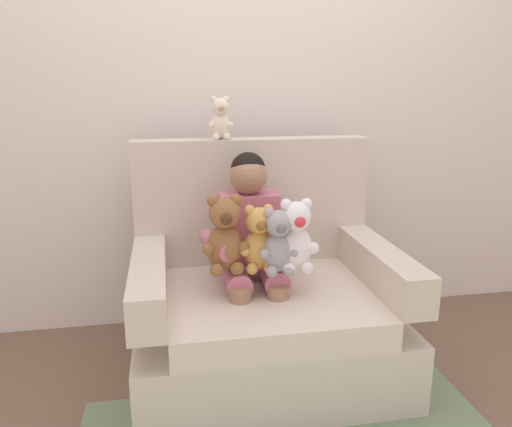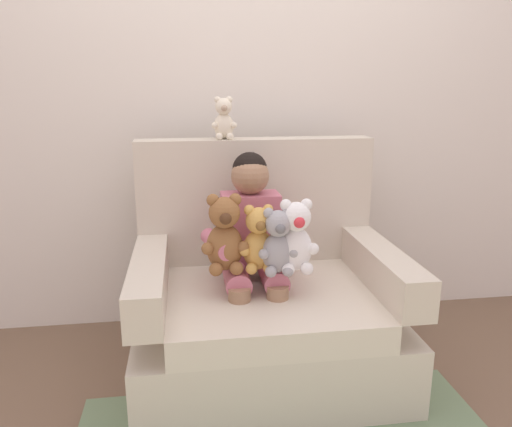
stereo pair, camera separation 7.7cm
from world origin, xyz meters
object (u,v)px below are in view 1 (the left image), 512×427
Objects in this scene: armchair at (264,304)px; seated_child at (251,237)px; plush_cream_on_backrest at (221,119)px; plush_brown at (225,236)px; plush_grey at (278,243)px; plush_honey at (259,240)px; plush_white at (296,238)px.

seated_child is at bearing 167.21° from armchair.
plush_cream_on_backrest reaches higher than armchair.
plush_cream_on_backrest is (-0.09, 0.30, 0.50)m from seated_child.
plush_cream_on_backrest is (0.04, 0.43, 0.44)m from plush_brown.
seated_child is 2.94× the size of plush_grey.
plush_brown is at bearing -141.70° from seated_child.
plush_cream_on_backrest is at bearing 112.34° from plush_grey.
plush_honey is at bearing -110.72° from armchair.
armchair is at bearing 72.64° from plush_honey.
armchair is 0.39m from plush_grey.
seated_child is at bearing 140.81° from plush_white.
plush_grey is (0.08, -0.18, 0.03)m from seated_child.
plush_brown is 0.14m from plush_honey.
plush_cream_on_backrest is (-0.17, 0.48, 0.47)m from plush_grey.
plush_brown is 1.17× the size of plush_honey.
seated_child is at bearing 96.84° from plush_honey.
plush_brown is at bearing 179.19° from plush_honey.
seated_child is 0.19m from plush_brown.
plush_grey is 1.39× the size of plush_cream_on_backrest.
plush_grey is at bearing -81.83° from armchair.
plush_cream_on_backrest is at bearing 101.59° from seated_child.
plush_cream_on_backrest is at bearing 126.69° from plush_white.
plush_white is (0.15, -0.03, 0.01)m from plush_honey.
seated_child is 0.14m from plush_honey.
plush_cream_on_backrest reaches higher than plush_honey.
plush_brown is 1.19× the size of plush_grey.
plush_white is at bearing -53.74° from seated_child.
armchair reaches higher than seated_child.
plush_honey is 1.41× the size of plush_cream_on_backrest.
plush_white is at bearing -65.76° from plush_cream_on_backrest.
plush_cream_on_backrest is at bearing 106.58° from plush_honey.
armchair reaches higher than plush_grey.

